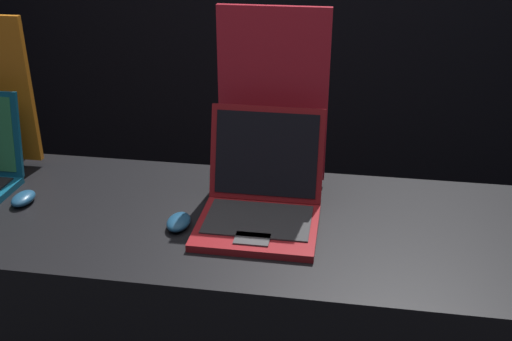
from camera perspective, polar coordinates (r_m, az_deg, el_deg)
mouse_front at (r=1.86m, az=-21.28°, el=-2.50°), size 0.06×0.09×0.03m
laptop_middle at (r=1.63m, az=0.47°, el=-2.57°), size 0.32×0.35×0.28m
mouse_middle at (r=1.62m, az=-7.38°, el=-4.88°), size 0.06×0.10×0.03m
promo_stand_middle at (r=1.76m, az=1.61°, el=6.45°), size 0.32×0.07×0.54m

